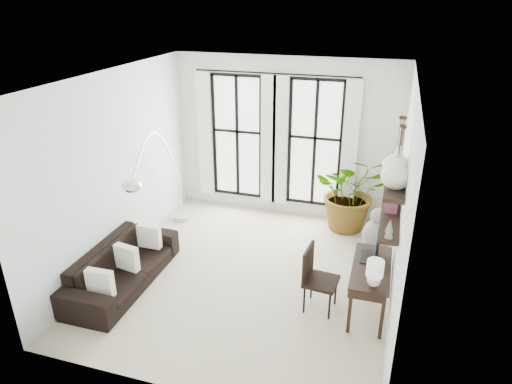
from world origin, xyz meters
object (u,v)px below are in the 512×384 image
at_px(sofa, 123,266).
at_px(plant, 351,191).
at_px(buddha, 376,238).
at_px(desk_chair, 315,275).
at_px(arc_lamp, 157,158).
at_px(desk, 371,271).

height_order(sofa, plant, plant).
bearing_deg(buddha, desk_chair, -115.12).
distance_m(sofa, arc_lamp, 1.84).
distance_m(arc_lamp, buddha, 3.96).
distance_m(desk, desk_chair, 0.78).
distance_m(sofa, desk, 3.79).
bearing_deg(arc_lamp, sofa, -94.90).
relative_size(sofa, arc_lamp, 0.86).
bearing_deg(desk, sofa, -173.86).
xyz_separation_m(plant, desk, (0.55, -2.56, -0.08)).
bearing_deg(desk, buddha, 89.64).
xyz_separation_m(plant, arc_lamp, (-3.10, -1.78, 0.96)).
bearing_deg(buddha, arc_lamp, -168.41).
height_order(sofa, desk_chair, desk_chair).
xyz_separation_m(sofa, desk, (3.75, 0.40, 0.37)).
relative_size(plant, buddha, 1.63).
bearing_deg(desk_chair, plant, 91.07).
height_order(desk, desk_chair, desk).
bearing_deg(buddha, plant, 118.38).
xyz_separation_m(sofa, desk_chair, (2.99, 0.30, 0.23)).
distance_m(desk_chair, arc_lamp, 3.24).
xyz_separation_m(sofa, arc_lamp, (0.10, 1.18, 1.41)).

